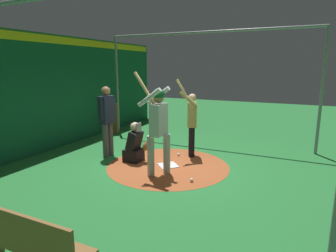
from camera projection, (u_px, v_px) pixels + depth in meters
ground_plane at (168, 166)px, 6.68m from camera, size 26.54×26.54×0.00m
dirt_circle at (168, 166)px, 6.68m from camera, size 2.83×2.83×0.01m
home_plate at (168, 165)px, 6.67m from camera, size 0.59×0.59×0.01m
batter at (158, 123)px, 5.90m from camera, size 0.68×0.49×2.17m
catcher at (135, 146)px, 6.93m from camera, size 0.58×0.40×0.97m
umpire at (107, 118)px, 7.19m from camera, size 0.22×0.49×1.79m
visitor at (192, 120)px, 7.25m from camera, size 0.53×0.61×1.99m
back_wall at (50, 92)px, 7.86m from camera, size 0.23×10.54×3.13m
cage_frame at (168, 65)px, 6.20m from camera, size 6.36×5.11×3.28m
bat_rack at (108, 119)px, 9.94m from camera, size 0.82×0.20×1.05m
bench at (23, 242)px, 3.05m from camera, size 1.64×0.36×0.85m
baseball_0 at (192, 180)px, 5.73m from camera, size 0.07×0.07×0.07m
baseball_1 at (179, 154)px, 7.39m from camera, size 0.07×0.07×0.07m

